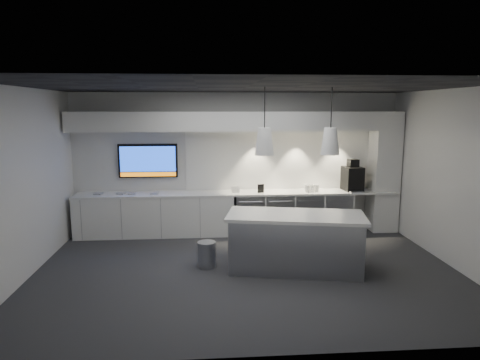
{
  "coord_description": "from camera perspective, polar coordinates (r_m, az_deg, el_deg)",
  "views": [
    {
      "loc": [
        -0.63,
        -6.74,
        2.68
      ],
      "look_at": [
        -0.03,
        1.1,
        1.35
      ],
      "focal_mm": 32.0,
      "sensor_mm": 36.0,
      "label": 1
    }
  ],
  "objects": [
    {
      "name": "sign_white",
      "position": [
        9.06,
        -0.6,
        -1.25
      ],
      "size": [
        0.18,
        0.02,
        0.14
      ],
      "primitive_type": "cube",
      "rotation": [
        0.0,
        0.0,
        0.01
      ],
      "color": "white",
      "rests_on": "back_counter"
    },
    {
      "name": "fridge_unit_a",
      "position": [
        9.24,
        1.23,
        -4.5
      ],
      "size": [
        0.6,
        0.61,
        0.85
      ],
      "primitive_type": "cube",
      "color": "#94969C",
      "rests_on": "floor"
    },
    {
      "name": "back_counter",
      "position": [
        9.12,
        -0.32,
        -1.75
      ],
      "size": [
        6.8,
        0.65,
        0.04
      ],
      "primitive_type": "cube",
      "color": "white",
      "rests_on": "left_base_cabinets"
    },
    {
      "name": "sign_black",
      "position": [
        9.07,
        2.79,
        -1.13
      ],
      "size": [
        0.14,
        0.06,
        0.18
      ],
      "primitive_type": "cube",
      "rotation": [
        0.0,
        0.0,
        0.27
      ],
      "color": "black",
      "rests_on": "back_counter"
    },
    {
      "name": "wall_tv",
      "position": [
        9.35,
        -12.16,
        2.53
      ],
      "size": [
        1.25,
        0.07,
        0.72
      ],
      "color": "black",
      "rests_on": "wall_back"
    },
    {
      "name": "wall_front",
      "position": [
        4.45,
        3.97,
        -5.78
      ],
      "size": [
        7.0,
        0.0,
        7.0
      ],
      "primitive_type": "plane",
      "rotation": [
        -1.57,
        0.0,
        0.0
      ],
      "color": "silver",
      "rests_on": "floor"
    },
    {
      "name": "backsplash",
      "position": [
        9.47,
        6.81,
        2.71
      ],
      "size": [
        4.6,
        0.03,
        1.3
      ],
      "primitive_type": "cube",
      "color": "white",
      "rests_on": "wall_back"
    },
    {
      "name": "wall_back",
      "position": [
        9.34,
        -0.47,
        2.37
      ],
      "size": [
        7.0,
        0.0,
        7.0
      ],
      "primitive_type": "plane",
      "rotation": [
        1.57,
        0.0,
        0.0
      ],
      "color": "silver",
      "rests_on": "floor"
    },
    {
      "name": "island",
      "position": [
        7.23,
        7.38,
        -8.17
      ],
      "size": [
        2.39,
        1.38,
        0.95
      ],
      "rotation": [
        0.0,
        0.0,
        -0.2
      ],
      "color": "#94969C",
      "rests_on": "floor"
    },
    {
      "name": "tray_a",
      "position": [
        9.37,
        -18.36,
        -1.75
      ],
      "size": [
        0.19,
        0.19,
        0.02
      ],
      "primitive_type": "cube",
      "rotation": [
        0.0,
        0.0,
        -0.19
      ],
      "color": "#A1A1A1",
      "rests_on": "back_counter"
    },
    {
      "name": "tray_d",
      "position": [
        9.11,
        -11.34,
        -1.75
      ],
      "size": [
        0.17,
        0.17,
        0.02
      ],
      "primitive_type": "cube",
      "rotation": [
        0.0,
        0.0,
        -0.04
      ],
      "color": "#A1A1A1",
      "rests_on": "back_counter"
    },
    {
      "name": "pendant_left",
      "position": [
        6.82,
        3.27,
        5.17
      ],
      "size": [
        0.3,
        0.3,
        1.14
      ],
      "color": "white",
      "rests_on": "ceiling"
    },
    {
      "name": "floor",
      "position": [
        7.28,
        0.93,
        -11.96
      ],
      "size": [
        7.0,
        7.0,
        0.0
      ],
      "primitive_type": "plane",
      "color": "#2F2F32",
      "rests_on": "ground"
    },
    {
      "name": "bin",
      "position": [
        7.4,
        -4.47,
        -9.85
      ],
      "size": [
        0.32,
        0.32,
        0.44
      ],
      "primitive_type": "cylinder",
      "rotation": [
        0.0,
        0.0,
        0.03
      ],
      "color": "#94969C",
      "rests_on": "floor"
    },
    {
      "name": "fridge_unit_c",
      "position": [
        9.45,
        8.88,
        -4.3
      ],
      "size": [
        0.6,
        0.61,
        0.85
      ],
      "primitive_type": "cube",
      "color": "#94969C",
      "rests_on": "floor"
    },
    {
      "name": "tray_b",
      "position": [
        9.26,
        -15.57,
        -1.73
      ],
      "size": [
        0.2,
        0.2,
        0.02
      ],
      "primitive_type": "cube",
      "rotation": [
        0.0,
        0.0,
        -0.28
      ],
      "color": "#A1A1A1",
      "rests_on": "back_counter"
    },
    {
      "name": "fridge_unit_b",
      "position": [
        9.32,
        5.1,
        -4.41
      ],
      "size": [
        0.6,
        0.61,
        0.85
      ],
      "primitive_type": "cube",
      "color": "#94969C",
      "rests_on": "floor"
    },
    {
      "name": "ceiling",
      "position": [
        6.78,
        1.0,
        12.33
      ],
      "size": [
        7.0,
        7.0,
        0.0
      ],
      "primitive_type": "plane",
      "rotation": [
        3.14,
        0.0,
        0.0
      ],
      "color": "black",
      "rests_on": "wall_back"
    },
    {
      "name": "wall_right",
      "position": [
        8.0,
        26.79,
        0.1
      ],
      "size": [
        0.0,
        7.0,
        7.0
      ],
      "primitive_type": "plane",
      "rotation": [
        1.57,
        0.0,
        -1.57
      ],
      "color": "silver",
      "rests_on": "floor"
    },
    {
      "name": "left_base_cabinets",
      "position": [
        9.27,
        -11.21,
        -4.61
      ],
      "size": [
        3.3,
        0.63,
        0.86
      ],
      "primitive_type": "cube",
      "color": "white",
      "rests_on": "floor"
    },
    {
      "name": "cup_cluster",
      "position": [
        9.28,
        9.54,
        -1.08
      ],
      "size": [
        0.28,
        0.18,
        0.15
      ],
      "primitive_type": null,
      "color": "white",
      "rests_on": "back_counter"
    },
    {
      "name": "wall_left",
      "position": [
        7.42,
        -27.04,
        -0.59
      ],
      "size": [
        0.0,
        7.0,
        7.0
      ],
      "primitive_type": "plane",
      "rotation": [
        1.57,
        0.0,
        1.57
      ],
      "color": "silver",
      "rests_on": "floor"
    },
    {
      "name": "coffee_machine",
      "position": [
        9.6,
        14.76,
        0.31
      ],
      "size": [
        0.42,
        0.57,
        0.68
      ],
      "rotation": [
        0.0,
        0.0,
        0.11
      ],
      "color": "black",
      "rests_on": "back_counter"
    },
    {
      "name": "fridge_unit_d",
      "position": [
        9.61,
        12.55,
        -4.18
      ],
      "size": [
        0.6,
        0.61,
        0.85
      ],
      "primitive_type": "cube",
      "color": "#94969C",
      "rests_on": "floor"
    },
    {
      "name": "tray_c",
      "position": [
        9.22,
        -14.22,
        -1.73
      ],
      "size": [
        0.17,
        0.17,
        0.02
      ],
      "primitive_type": "cube",
      "rotation": [
        0.0,
        0.0,
        0.07
      ],
      "color": "#A1A1A1",
      "rests_on": "back_counter"
    },
    {
      "name": "soffit",
      "position": [
        8.97,
        -0.34,
        7.84
      ],
      "size": [
        6.9,
        0.6,
        0.4
      ],
      "primitive_type": "cube",
      "color": "white",
      "rests_on": "wall_back"
    },
    {
      "name": "pendant_right",
      "position": [
        7.04,
        11.95,
        5.12
      ],
      "size": [
        0.3,
        0.3,
        1.14
      ],
      "color": "white",
      "rests_on": "ceiling"
    },
    {
      "name": "column",
      "position": [
        9.83,
        18.62,
        1.05
      ],
      "size": [
        0.55,
        0.55,
        2.6
      ],
      "primitive_type": "cube",
      "color": "white",
      "rests_on": "floor"
    }
  ]
}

